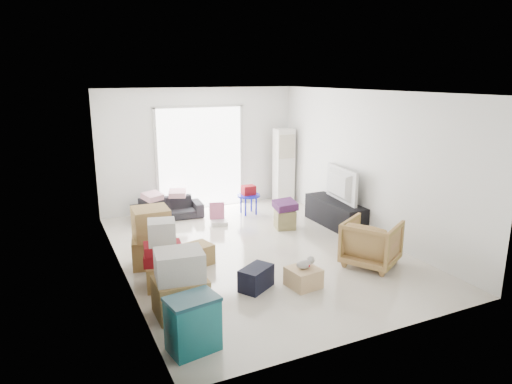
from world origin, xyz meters
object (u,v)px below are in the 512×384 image
Objects in this scene: ottoman at (285,219)px; wood_crate at (303,277)px; television at (336,197)px; tv_console at (335,213)px; armchair at (372,241)px; sofa at (167,205)px; kids_table at (248,194)px; storage_bins at (193,324)px; ac_tower at (284,166)px.

ottoman reaches higher than wood_crate.
ottoman is at bearing 80.53° from television.
armchair is at bearing -108.18° from tv_console.
tv_console is 3.72× the size of wood_crate.
sofa is 1.76m from kids_table.
armchair is 3.45m from storage_bins.
wood_crate is at bearing -133.57° from tv_console.
sofa is 4.96m from storage_bins.
ottoman is (-0.99, 0.29, -0.41)m from television.
ac_tower reaches higher than television.
armchair is 1.95× the size of wood_crate.
ac_tower is 2.14m from ottoman.
storage_bins is 1.51× the size of wood_crate.
armchair is 2.18× the size of ottoman.
ottoman is (1.95, -1.64, -0.10)m from sofa.
armchair is 3.43m from kids_table.
wood_crate is at bearing -112.82° from ottoman.
kids_table is (1.69, -0.45, 0.16)m from sofa.
ac_tower is at bearing 7.49° from sofa.
storage_bins is at bearing 134.01° from television.
wood_crate is at bearing -101.86° from kids_table.
kids_table is at bearing -153.43° from ac_tower.
tv_console is at bearing -49.13° from armchair.
ac_tower is 1.40m from kids_table.
tv_console is at bearing 36.92° from storage_bins.
kids_table is at bearing -10.22° from sofa.
tv_console is 1.34× the size of television.
armchair reaches higher than storage_bins.
kids_table is (-0.62, 3.37, 0.05)m from armchair.
storage_bins reaches higher than sofa.
sofa is at bearing 103.13° from wood_crate.
kids_table is (2.66, 4.42, 0.14)m from storage_bins.
armchair reaches higher than television.
kids_table is (-1.24, 1.49, -0.14)m from television.
wood_crate is at bearing -72.35° from sofa.
ac_tower is at bearing 62.37° from ottoman.
television reaches higher than storage_bins.
wood_crate is (1.91, 0.83, -0.18)m from storage_bins.
kids_table reaches higher than storage_bins.
television is at bearing -49.13° from armchair.
ottoman is at bearing -21.29° from armchair.
armchair reaches higher than wood_crate.
television is 3.53m from sofa.
tv_console is (0.05, -2.09, -0.62)m from ac_tower.
television is 1.94m from kids_table.
storage_bins is at bearing -132.09° from ottoman.
wood_crate is at bearing -114.93° from ac_tower.
sofa is at bearing 165.27° from kids_table.
storage_bins is 1.00× the size of kids_table.
ac_tower reaches higher than tv_console.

